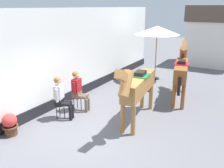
{
  "coord_description": "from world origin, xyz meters",
  "views": [
    {
      "loc": [
        3.36,
        -5.22,
        3.46
      ],
      "look_at": [
        -0.4,
        1.2,
        1.05
      ],
      "focal_mm": 38.76,
      "sensor_mm": 36.0,
      "label": 1
    }
  ],
  "objects_px": {
    "saddled_horse_far": "(181,69)",
    "flower_planter_near": "(10,124)",
    "cafe_parasol": "(157,31)",
    "spare_stool_white": "(135,89)",
    "seated_visitor_near": "(61,96)",
    "seated_visitor_far": "(78,89)",
    "saddled_horse_near": "(138,86)"
  },
  "relations": [
    {
      "from": "seated_visitor_far",
      "to": "saddled_horse_near",
      "type": "height_order",
      "value": "saddled_horse_near"
    },
    {
      "from": "seated_visitor_far",
      "to": "flower_planter_near",
      "type": "xyz_separation_m",
      "value": [
        -0.59,
        -2.34,
        -0.44
      ]
    },
    {
      "from": "spare_stool_white",
      "to": "saddled_horse_far",
      "type": "bearing_deg",
      "value": 31.64
    },
    {
      "from": "cafe_parasol",
      "to": "spare_stool_white",
      "type": "height_order",
      "value": "cafe_parasol"
    },
    {
      "from": "seated_visitor_near",
      "to": "cafe_parasol",
      "type": "bearing_deg",
      "value": 80.24
    },
    {
      "from": "seated_visitor_near",
      "to": "saddled_horse_near",
      "type": "bearing_deg",
      "value": 25.45
    },
    {
      "from": "seated_visitor_far",
      "to": "spare_stool_white",
      "type": "bearing_deg",
      "value": 58.83
    },
    {
      "from": "saddled_horse_far",
      "to": "cafe_parasol",
      "type": "distance_m",
      "value": 2.93
    },
    {
      "from": "saddled_horse_far",
      "to": "flower_planter_near",
      "type": "relative_size",
      "value": 4.61
    },
    {
      "from": "saddled_horse_far",
      "to": "cafe_parasol",
      "type": "xyz_separation_m",
      "value": [
        -1.77,
        2.0,
        1.2
      ]
    },
    {
      "from": "seated_visitor_near",
      "to": "seated_visitor_far",
      "type": "height_order",
      "value": "same"
    },
    {
      "from": "saddled_horse_near",
      "to": "spare_stool_white",
      "type": "bearing_deg",
      "value": 116.73
    },
    {
      "from": "flower_planter_near",
      "to": "spare_stool_white",
      "type": "relative_size",
      "value": 1.39
    },
    {
      "from": "saddled_horse_near",
      "to": "saddled_horse_far",
      "type": "height_order",
      "value": "same"
    },
    {
      "from": "seated_visitor_near",
      "to": "cafe_parasol",
      "type": "height_order",
      "value": "cafe_parasol"
    },
    {
      "from": "seated_visitor_near",
      "to": "flower_planter_near",
      "type": "height_order",
      "value": "seated_visitor_near"
    },
    {
      "from": "cafe_parasol",
      "to": "saddled_horse_far",
      "type": "bearing_deg",
      "value": -48.45
    },
    {
      "from": "seated_visitor_far",
      "to": "spare_stool_white",
      "type": "height_order",
      "value": "seated_visitor_far"
    },
    {
      "from": "flower_planter_near",
      "to": "spare_stool_white",
      "type": "height_order",
      "value": "flower_planter_near"
    },
    {
      "from": "seated_visitor_far",
      "to": "flower_planter_near",
      "type": "distance_m",
      "value": 2.45
    },
    {
      "from": "saddled_horse_far",
      "to": "flower_planter_near",
      "type": "height_order",
      "value": "saddled_horse_far"
    },
    {
      "from": "seated_visitor_far",
      "to": "cafe_parasol",
      "type": "xyz_separation_m",
      "value": [
        0.92,
        4.9,
        1.59
      ]
    },
    {
      "from": "seated_visitor_far",
      "to": "saddled_horse_near",
      "type": "bearing_deg",
      "value": 6.13
    },
    {
      "from": "saddled_horse_far",
      "to": "flower_planter_near",
      "type": "xyz_separation_m",
      "value": [
        -3.28,
        -5.24,
        -0.82
      ]
    },
    {
      "from": "saddled_horse_far",
      "to": "spare_stool_white",
      "type": "xyz_separation_m",
      "value": [
        -1.48,
        -0.91,
        -0.76
      ]
    },
    {
      "from": "seated_visitor_near",
      "to": "cafe_parasol",
      "type": "xyz_separation_m",
      "value": [
        0.98,
        5.7,
        1.59
      ]
    },
    {
      "from": "saddled_horse_near",
      "to": "saddled_horse_far",
      "type": "relative_size",
      "value": 1.01
    },
    {
      "from": "saddled_horse_far",
      "to": "saddled_horse_near",
      "type": "bearing_deg",
      "value": -102.46
    },
    {
      "from": "cafe_parasol",
      "to": "spare_stool_white",
      "type": "distance_m",
      "value": 3.52
    },
    {
      "from": "flower_planter_near",
      "to": "cafe_parasol",
      "type": "distance_m",
      "value": 7.67
    },
    {
      "from": "seated_visitor_near",
      "to": "cafe_parasol",
      "type": "relative_size",
      "value": 0.54
    },
    {
      "from": "spare_stool_white",
      "to": "seated_visitor_near",
      "type": "bearing_deg",
      "value": -114.43
    }
  ]
}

